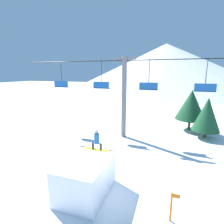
% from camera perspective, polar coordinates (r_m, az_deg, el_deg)
% --- Properties ---
extents(ground_plane, '(220.00, 220.00, 0.00)m').
position_cam_1_polar(ground_plane, '(11.31, -1.01, -25.12)').
color(ground_plane, white).
extents(mountain_ridge, '(80.43, 80.43, 18.94)m').
position_cam_1_polar(mountain_ridge, '(81.78, 17.02, 14.01)').
color(mountain_ridge, silver).
rests_on(mountain_ridge, ground_plane).
extents(snow_ramp, '(2.49, 3.47, 2.09)m').
position_cam_1_polar(snow_ramp, '(10.85, -8.54, -20.32)').
color(snow_ramp, white).
rests_on(snow_ramp, ground_plane).
extents(snowboarder, '(1.57, 0.32, 1.34)m').
position_cam_1_polar(snowboarder, '(11.25, -5.02, -9.15)').
color(snowboarder, yellow).
rests_on(snowboarder, snow_ramp).
extents(chairlift, '(23.74, 0.51, 8.54)m').
position_cam_1_polar(chairlift, '(18.49, 3.93, 6.43)').
color(chairlift, slate).
rests_on(chairlift, ground_plane).
extents(pine_tree_near, '(2.81, 2.81, 4.41)m').
position_cam_1_polar(pine_tree_near, '(21.01, 28.59, -0.69)').
color(pine_tree_near, '#4C3823').
rests_on(pine_tree_near, ground_plane).
extents(pine_tree_far, '(3.52, 3.52, 4.92)m').
position_cam_1_polar(pine_tree_far, '(23.17, 24.40, 2.12)').
color(pine_tree_far, '#4C3823').
rests_on(pine_tree_far, ground_plane).
extents(trail_marker, '(0.41, 0.10, 1.52)m').
position_cam_1_polar(trail_marker, '(9.72, 18.83, -27.10)').
color(trail_marker, orange).
rests_on(trail_marker, ground_plane).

